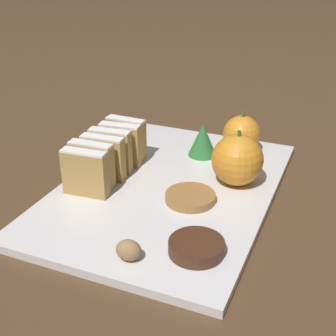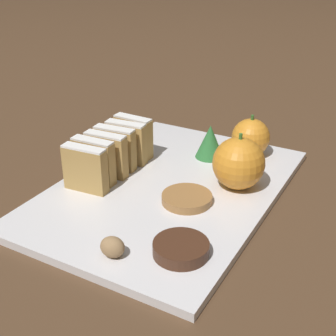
{
  "view_description": "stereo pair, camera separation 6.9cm",
  "coord_description": "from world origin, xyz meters",
  "px_view_note": "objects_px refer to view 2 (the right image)",
  "views": [
    {
      "loc": [
        0.24,
        -0.57,
        0.35
      ],
      "look_at": [
        0.0,
        0.0,
        0.04
      ],
      "focal_mm": 50.0,
      "sensor_mm": 36.0,
      "label": 1
    },
    {
      "loc": [
        0.3,
        -0.54,
        0.35
      ],
      "look_at": [
        0.0,
        0.0,
        0.04
      ],
      "focal_mm": 50.0,
      "sensor_mm": 36.0,
      "label": 2
    }
  ],
  "objects_px": {
    "orange_far": "(239,163)",
    "chocolate_cookie": "(181,249)",
    "walnut": "(112,247)",
    "orange_near": "(251,137)"
  },
  "relations": [
    {
      "from": "orange_near",
      "to": "chocolate_cookie",
      "type": "height_order",
      "value": "orange_near"
    },
    {
      "from": "chocolate_cookie",
      "to": "orange_near",
      "type": "bearing_deg",
      "value": 94.98
    },
    {
      "from": "orange_far",
      "to": "chocolate_cookie",
      "type": "xyz_separation_m",
      "value": [
        0.0,
        -0.19,
        -0.03
      ]
    },
    {
      "from": "orange_near",
      "to": "walnut",
      "type": "relative_size",
      "value": 2.36
    },
    {
      "from": "orange_far",
      "to": "chocolate_cookie",
      "type": "height_order",
      "value": "orange_far"
    },
    {
      "from": "orange_near",
      "to": "walnut",
      "type": "height_order",
      "value": "orange_near"
    },
    {
      "from": "chocolate_cookie",
      "to": "walnut",
      "type": "bearing_deg",
      "value": -148.6
    },
    {
      "from": "walnut",
      "to": "chocolate_cookie",
      "type": "xyz_separation_m",
      "value": [
        0.07,
        0.04,
        -0.0
      ]
    },
    {
      "from": "chocolate_cookie",
      "to": "orange_far",
      "type": "bearing_deg",
      "value": 90.96
    },
    {
      "from": "walnut",
      "to": "orange_far",
      "type": "bearing_deg",
      "value": 74.03
    }
  ]
}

